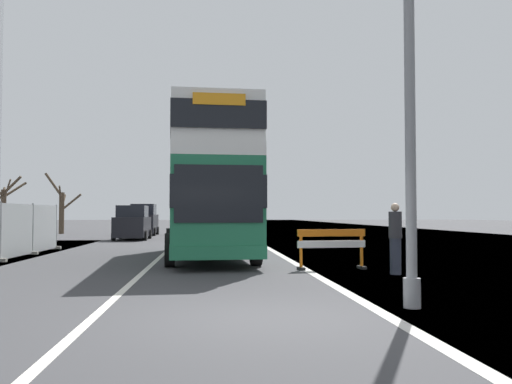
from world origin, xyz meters
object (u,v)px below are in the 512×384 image
(roadworks_barrier, at_px, (331,243))
(pedestrian_at_kerb, at_px, (395,238))
(double_decker_bus, at_px, (207,184))
(car_oncoming_near, at_px, (132,224))
(lamppost_foreground, at_px, (410,81))
(car_receding_mid, at_px, (144,221))

(roadworks_barrier, distance_m, pedestrian_at_kerb, 2.00)
(double_decker_bus, distance_m, pedestrian_at_kerb, 7.78)
(roadworks_barrier, bearing_deg, car_oncoming_near, 113.09)
(lamppost_foreground, distance_m, pedestrian_at_kerb, 6.03)
(car_oncoming_near, bearing_deg, car_receding_mid, 91.12)
(roadworks_barrier, distance_m, car_receding_mid, 27.47)
(car_oncoming_near, height_order, pedestrian_at_kerb, car_oncoming_near)
(double_decker_bus, relative_size, car_receding_mid, 2.45)
(double_decker_bus, height_order, pedestrian_at_kerb, double_decker_bus)
(car_oncoming_near, bearing_deg, lamppost_foreground, -72.58)
(roadworks_barrier, height_order, car_receding_mid, car_receding_mid)
(lamppost_foreground, height_order, roadworks_barrier, lamppost_foreground)
(car_oncoming_near, distance_m, pedestrian_at_kerb, 22.54)
(lamppost_foreground, xyz_separation_m, roadworks_barrier, (0.09, 6.52, -3.10))
(car_receding_mid, distance_m, pedestrian_at_kerb, 29.26)
(car_oncoming_near, bearing_deg, roadworks_barrier, -66.91)
(double_decker_bus, height_order, car_oncoming_near, double_decker_bus)
(double_decker_bus, xyz_separation_m, car_receding_mid, (-4.70, 21.86, -1.58))
(double_decker_bus, distance_m, car_oncoming_near, 15.46)
(car_receding_mid, bearing_deg, car_oncoming_near, -88.88)
(lamppost_foreground, distance_m, car_oncoming_near, 26.91)
(lamppost_foreground, height_order, pedestrian_at_kerb, lamppost_foreground)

